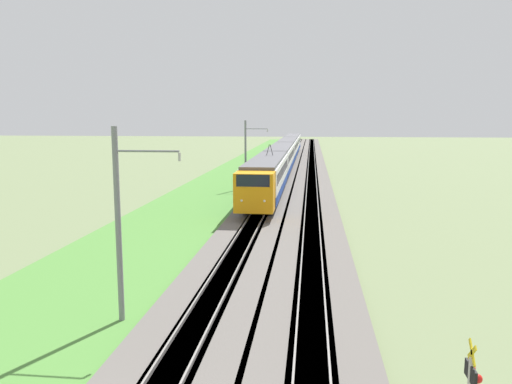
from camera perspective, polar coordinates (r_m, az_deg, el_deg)
ballast_main at (r=60.03m, az=2.38°, el=1.15°), size 240.00×4.40×0.30m
ballast_adjacent at (r=59.89m, az=6.39°, el=1.08°), size 240.00×4.40×0.30m
track_main at (r=60.03m, az=2.38°, el=1.16°), size 240.00×1.57×0.45m
track_adjacent at (r=59.89m, az=6.39°, el=1.09°), size 240.00×1.57×0.45m
grass_verge at (r=60.71m, az=-3.08°, el=1.14°), size 240.00×9.67×0.12m
passenger_train at (r=77.68m, az=3.31°, el=4.51°), size 84.76×3.00×5.21m
catenary_mast_near at (r=19.30m, az=-15.30°, el=-3.52°), size 0.22×2.56×7.50m
catenary_mast_mid at (r=54.49m, az=-1.14°, el=4.37°), size 0.22×2.56×7.53m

